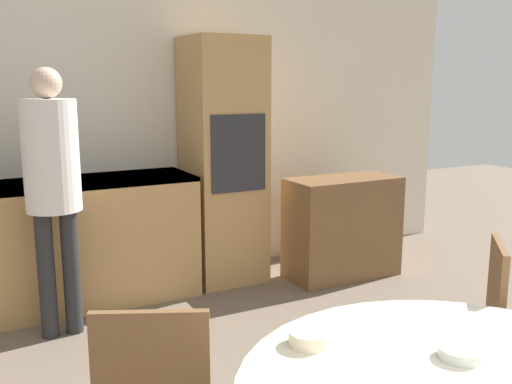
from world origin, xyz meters
The scene contains 8 objects.
wall_back centered at (0.00, 4.67, 1.30)m, with size 6.25×0.05×2.60m.
kitchen_counter centered at (-1.01, 4.32, 0.48)m, with size 2.53×0.60×0.93m.
oven_unit centered at (0.58, 4.33, 0.99)m, with size 0.58×0.59×1.98m.
sideboard centered at (1.49, 3.91, 0.42)m, with size 0.94×0.45×0.85m.
chair_far_right centered at (0.70, 1.83, 0.52)m, with size 0.57×0.57×0.93m.
person_standing centered at (-0.82, 3.81, 1.07)m, with size 0.34×0.34×1.72m.
bowl_centre centered at (0.09, 1.35, 0.76)m, with size 0.15×0.15×0.04m.
bowl_far centered at (-0.30, 1.66, 0.76)m, with size 0.14×0.14×0.05m.
Camera 1 is at (-1.31, 0.11, 1.64)m, focal length 40.00 mm.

